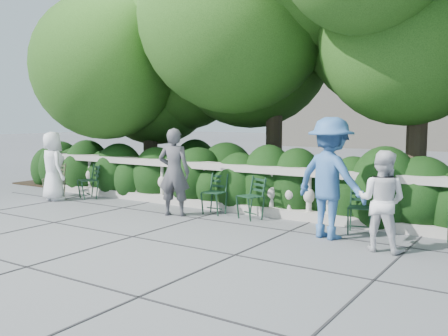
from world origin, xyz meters
The scene contains 13 objects.
ground centered at (0.00, 0.00, 0.00)m, with size 90.00×90.00×0.00m, color #53555B.
balustrade centered at (0.00, 1.80, 0.49)m, with size 12.00×0.44×1.00m.
shrub_hedge centered at (0.00, 3.00, 0.00)m, with size 15.00×2.60×1.70m, color black, non-canonical shape.
tree_canopy centered at (0.69, 3.19, 3.96)m, with size 15.04×6.52×6.78m.
chair_a centered at (-4.16, 1.11, 0.00)m, with size 0.44×0.48×0.84m, color black, non-canonical shape.
chair_b centered at (-0.46, 1.19, 0.00)m, with size 0.44×0.48×0.84m, color black, non-canonical shape.
chair_c centered at (0.36, 1.17, 0.00)m, with size 0.44×0.48×0.84m, color black, non-canonical shape.
chair_d centered at (2.60, 1.16, 0.00)m, with size 0.44×0.48×0.84m, color black, non-canonical shape.
chair_weathered centered at (-5.02, 0.85, 0.00)m, with size 0.44×0.48×0.84m, color black, non-canonical shape.
person_businessman centered at (-4.61, 0.63, 0.81)m, with size 0.79×0.52×1.62m, color white.
person_woman_grey centered at (-1.05, 0.78, 0.88)m, with size 0.64×0.42×1.75m, color #46454B.
person_casual_man centered at (3.17, 0.41, 0.75)m, with size 0.73×0.57×1.49m, color silver.
person_older_blue centered at (2.25, 0.73, 0.99)m, with size 1.28×0.73×1.97m, color #335E99.
Camera 1 is at (5.21, -6.92, 1.99)m, focal length 40.00 mm.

